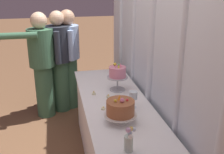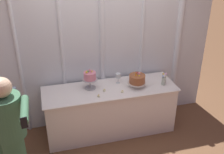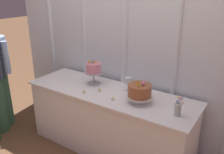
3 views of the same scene
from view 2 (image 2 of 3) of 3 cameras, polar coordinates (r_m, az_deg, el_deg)
The scene contains 12 objects.
ground_plane at distance 4.50m, azimuth -0.07°, elevation -11.63°, with size 24.00×24.00×0.00m, color brown.
draped_curtain at distance 4.24m, azimuth -1.16°, elevation 6.96°, with size 3.55×0.15×2.63m.
cake_table at distance 4.34m, azimuth -0.42°, elevation -6.84°, with size 2.03×0.65×0.78m.
cake_display_nearleft at distance 4.07m, azimuth -4.62°, elevation 0.01°, with size 0.23×0.23×0.31m.
cake_display_nearright at distance 4.15m, azimuth 5.23°, elevation -0.48°, with size 0.28×0.28×0.24m.
wine_glass at distance 4.23m, azimuth 1.28°, elevation 0.19°, with size 0.08×0.08×0.16m.
flower_vase at distance 4.28m, azimuth 10.73°, elevation -0.48°, with size 0.08×0.09×0.20m.
tealight_far_left at distance 3.93m, azimuth -2.79°, elevation -3.96°, with size 0.04×0.04×0.04m.
tealight_near_left at distance 4.07m, azimuth -1.61°, elevation -2.80°, with size 0.04×0.04×0.04m.
tealight_near_right at distance 4.04m, azimuth 2.15°, elevation -3.04°, with size 0.05×0.05×0.03m.
guest_man_pink_jacket at distance 3.64m, azimuth -22.30°, elevation -8.57°, with size 0.52×0.38×1.51m.
guest_girl_blue_dress at distance 3.42m, azimuth -20.34°, elevation -10.59°, with size 0.52×0.69×1.52m.
Camera 2 is at (-0.89, -3.37, 2.84)m, focal length 44.01 mm.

